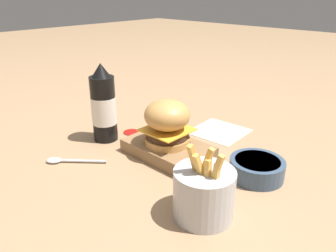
{
  "coord_description": "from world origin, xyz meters",
  "views": [
    {
      "loc": [
        0.54,
        -0.55,
        0.41
      ],
      "look_at": [
        0.01,
        0.01,
        0.08
      ],
      "focal_mm": 35.0,
      "sensor_mm": 36.0,
      "label": 1
    }
  ],
  "objects_px": {
    "serving_board": "(168,149)",
    "side_bowl": "(257,168)",
    "burger": "(167,122)",
    "ketchup_bottle": "(104,107)",
    "fries_basket": "(204,193)",
    "spoon": "(63,160)"
  },
  "relations": [
    {
      "from": "serving_board",
      "to": "side_bowl",
      "type": "relative_size",
      "value": 1.77
    },
    {
      "from": "burger",
      "to": "side_bowl",
      "type": "xyz_separation_m",
      "value": [
        0.23,
        0.06,
        -0.07
      ]
    },
    {
      "from": "serving_board",
      "to": "ketchup_bottle",
      "type": "bearing_deg",
      "value": -166.08
    },
    {
      "from": "serving_board",
      "to": "fries_basket",
      "type": "xyz_separation_m",
      "value": [
        0.22,
        -0.13,
        0.03
      ]
    },
    {
      "from": "ketchup_bottle",
      "to": "side_bowl",
      "type": "distance_m",
      "value": 0.45
    },
    {
      "from": "burger",
      "to": "spoon",
      "type": "distance_m",
      "value": 0.28
    },
    {
      "from": "burger",
      "to": "fries_basket",
      "type": "xyz_separation_m",
      "value": [
        0.22,
        -0.13,
        -0.04
      ]
    },
    {
      "from": "serving_board",
      "to": "spoon",
      "type": "height_order",
      "value": "serving_board"
    },
    {
      "from": "serving_board",
      "to": "fries_basket",
      "type": "height_order",
      "value": "fries_basket"
    },
    {
      "from": "burger",
      "to": "spoon",
      "type": "height_order",
      "value": "burger"
    },
    {
      "from": "side_bowl",
      "to": "spoon",
      "type": "distance_m",
      "value": 0.48
    },
    {
      "from": "ketchup_bottle",
      "to": "spoon",
      "type": "bearing_deg",
      "value": -77.55
    },
    {
      "from": "side_bowl",
      "to": "burger",
      "type": "bearing_deg",
      "value": -164.19
    },
    {
      "from": "ketchup_bottle",
      "to": "side_bowl",
      "type": "xyz_separation_m",
      "value": [
        0.43,
        0.11,
        -0.08
      ]
    },
    {
      "from": "burger",
      "to": "fries_basket",
      "type": "height_order",
      "value": "fries_basket"
    },
    {
      "from": "ketchup_bottle",
      "to": "fries_basket",
      "type": "bearing_deg",
      "value": -11.13
    },
    {
      "from": "burger",
      "to": "ketchup_bottle",
      "type": "distance_m",
      "value": 0.21
    },
    {
      "from": "burger",
      "to": "ketchup_bottle",
      "type": "relative_size",
      "value": 0.53
    },
    {
      "from": "spoon",
      "to": "fries_basket",
      "type": "bearing_deg",
      "value": 150.54
    },
    {
      "from": "fries_basket",
      "to": "ketchup_bottle",
      "type": "bearing_deg",
      "value": 168.87
    },
    {
      "from": "serving_board",
      "to": "side_bowl",
      "type": "height_order",
      "value": "side_bowl"
    },
    {
      "from": "fries_basket",
      "to": "side_bowl",
      "type": "distance_m",
      "value": 0.2
    }
  ]
}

